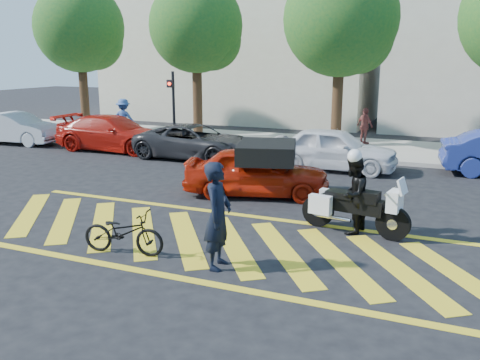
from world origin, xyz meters
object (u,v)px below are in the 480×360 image
at_px(police_motorcycle, 353,207).
at_px(bicycle, 123,232).
at_px(parked_far_left, 16,128).
at_px(parked_mid_right, 334,149).
at_px(officer_bike, 218,216).
at_px(officer_moto, 353,195).
at_px(parked_left, 113,133).
at_px(red_convertible, 257,172).
at_px(parked_mid_left, 195,142).

bearing_deg(police_motorcycle, bicycle, -132.31).
relative_size(parked_far_left, parked_mid_right, 0.98).
relative_size(police_motorcycle, parked_far_left, 0.58).
height_order(officer_bike, parked_far_left, officer_bike).
bearing_deg(officer_moto, bicycle, -42.25).
bearing_deg(parked_mid_right, officer_moto, -164.55).
relative_size(officer_moto, parked_left, 0.35).
bearing_deg(officer_moto, parked_left, -109.92).
bearing_deg(parked_far_left, officer_bike, -126.76).
xyz_separation_m(bicycle, police_motorcycle, (3.90, 2.99, 0.15)).
bearing_deg(red_convertible, officer_moto, -139.87).
bearing_deg(bicycle, red_convertible, -17.78).
relative_size(police_motorcycle, red_convertible, 0.61).
bearing_deg(red_convertible, officer_bike, 177.61).
height_order(bicycle, police_motorcycle, police_motorcycle).
bearing_deg(parked_mid_left, police_motorcycle, -129.02).
bearing_deg(parked_mid_right, red_convertible, 162.64).
bearing_deg(bicycle, parked_mid_left, 11.04).
distance_m(police_motorcycle, parked_far_left, 17.18).
height_order(officer_moto, parked_mid_right, officer_moto).
distance_m(parked_far_left, parked_mid_left, 8.96).
distance_m(police_motorcycle, parked_mid_right, 6.48).
bearing_deg(parked_mid_right, police_motorcycle, -164.39).
relative_size(bicycle, police_motorcycle, 0.69).
relative_size(red_convertible, parked_left, 0.80).
bearing_deg(officer_moto, officer_bike, -23.40).
bearing_deg(parked_left, officer_moto, -121.42).
bearing_deg(police_motorcycle, parked_left, 160.15).
relative_size(officer_bike, parked_mid_left, 0.42).
relative_size(bicycle, parked_mid_left, 0.36).
relative_size(officer_bike, police_motorcycle, 0.81).
height_order(officer_moto, red_convertible, officer_moto).
distance_m(parked_left, parked_mid_left, 3.94).
height_order(officer_bike, officer_moto, officer_bike).
xyz_separation_m(officer_bike, police_motorcycle, (1.92, 2.86, -0.40)).
xyz_separation_m(police_motorcycle, officer_moto, (-0.02, -0.01, 0.27)).
bearing_deg(red_convertible, bicycle, 155.17).
xyz_separation_m(red_convertible, parked_far_left, (-13.00, 4.03, 0.01)).
distance_m(officer_bike, police_motorcycle, 3.47).
xyz_separation_m(officer_moto, parked_left, (-11.01, 6.39, -0.14)).
bearing_deg(parked_mid_left, parked_mid_right, -87.17).
distance_m(officer_bike, red_convertible, 5.09).
xyz_separation_m(officer_bike, parked_mid_left, (-5.18, 8.98, -0.34)).
bearing_deg(officer_moto, parked_mid_right, -153.70).
xyz_separation_m(officer_bike, parked_far_left, (-14.14, 8.98, -0.30)).
xyz_separation_m(parked_far_left, parked_left, (5.03, 0.27, 0.03)).
height_order(parked_left, parked_mid_left, parked_left).
relative_size(police_motorcycle, officer_moto, 1.41).
distance_m(officer_moto, parked_mid_left, 9.36).
bearing_deg(red_convertible, parked_mid_left, 29.74).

